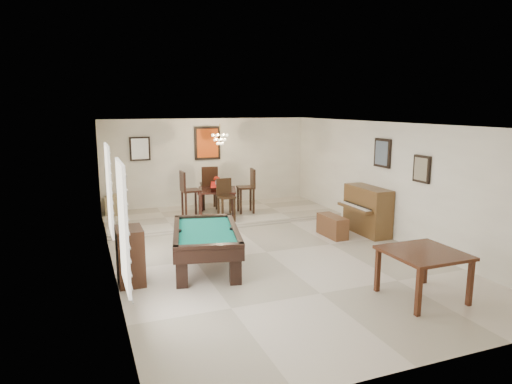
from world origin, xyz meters
TOP-DOWN VIEW (x-y plane):
  - ground_plane at (0.00, 0.00)m, footprint 6.00×9.00m
  - wall_back at (0.00, 4.50)m, footprint 6.00×0.04m
  - wall_front at (0.00, -4.50)m, footprint 6.00×0.04m
  - wall_left at (-3.00, 0.00)m, footprint 0.04×9.00m
  - wall_right at (3.00, 0.00)m, footprint 0.04×9.00m
  - ceiling at (0.00, 0.00)m, footprint 6.00×9.00m
  - dining_step at (0.00, 3.25)m, footprint 6.00×2.50m
  - window_left_front at (-2.97, -2.20)m, footprint 0.06×1.00m
  - window_left_rear at (-2.97, 0.60)m, footprint 0.06×1.00m
  - pool_table at (-1.39, -0.44)m, footprint 1.58×2.32m
  - square_table at (1.38, -2.96)m, footprint 1.10×1.10m
  - upright_piano at (2.61, 0.46)m, footprint 0.74×1.32m
  - piano_bench at (1.85, 0.53)m, footprint 0.36×0.88m
  - apothecary_chest at (-2.77, -0.70)m, footprint 0.43×0.64m
  - dining_table at (-0.15, 3.04)m, footprint 1.21×1.21m
  - flower_vase at (-0.15, 3.04)m, footprint 0.17×0.17m
  - dining_chair_south at (-0.12, 2.33)m, footprint 0.40×0.40m
  - dining_chair_north at (-0.15, 3.84)m, footprint 0.49×0.49m
  - dining_chair_west at (-0.86, 3.03)m, footprint 0.46×0.46m
  - dining_chair_east at (0.64, 3.02)m, footprint 0.49×0.49m
  - corner_bench at (-2.63, 4.15)m, footprint 0.58×0.65m
  - chandelier at (0.00, 3.20)m, footprint 0.44×0.44m
  - back_painting at (0.00, 4.46)m, footprint 0.75×0.06m
  - back_mirror at (-1.90, 4.46)m, footprint 0.55×0.06m
  - right_picture_upper at (2.96, 0.30)m, footprint 0.06×0.55m
  - right_picture_lower at (2.96, -1.00)m, footprint 0.06×0.45m

SIDE VIEW (x-z plane):
  - ground_plane at x=0.00m, z-range -0.02..0.00m
  - dining_step at x=0.00m, z-range 0.00..0.12m
  - piano_bench at x=1.85m, z-range 0.00..0.48m
  - pool_table at x=-1.39m, z-range 0.00..0.71m
  - corner_bench at x=-2.63m, z-range 0.12..0.61m
  - square_table at x=1.38m, z-range 0.00..0.76m
  - apothecary_chest at x=-2.77m, z-range 0.00..0.96m
  - dining_table at x=-0.15m, z-range 0.12..0.92m
  - upright_piano at x=2.61m, z-range 0.00..1.10m
  - dining_chair_south at x=-0.12m, z-range 0.12..1.17m
  - dining_chair_east at x=0.64m, z-range 0.12..1.30m
  - dining_chair_north at x=-0.15m, z-range 0.12..1.33m
  - dining_chair_west at x=-0.86m, z-range 0.12..1.33m
  - flower_vase at x=-0.15m, z-range 0.92..1.15m
  - wall_back at x=0.00m, z-range 0.00..2.60m
  - wall_front at x=0.00m, z-range 0.00..2.60m
  - wall_left at x=-3.00m, z-range 0.00..2.60m
  - wall_right at x=3.00m, z-range 0.00..2.60m
  - window_left_front at x=-2.97m, z-range 0.55..2.25m
  - window_left_rear at x=-2.97m, z-range 0.55..2.25m
  - right_picture_lower at x=2.96m, z-range 1.42..1.98m
  - back_mirror at x=-1.90m, z-range 1.48..2.12m
  - back_painting at x=0.00m, z-range 1.42..2.38m
  - right_picture_upper at x=2.96m, z-range 1.57..2.23m
  - chandelier at x=0.00m, z-range 1.90..2.50m
  - ceiling at x=0.00m, z-range 2.58..2.62m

